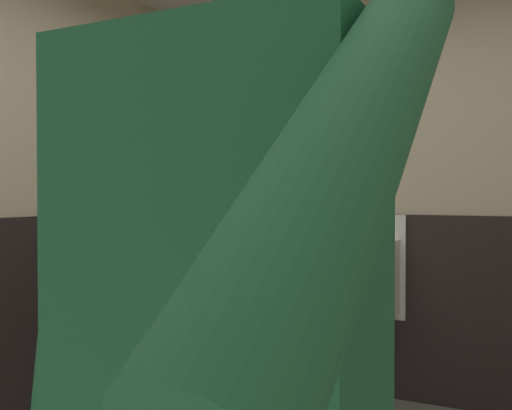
# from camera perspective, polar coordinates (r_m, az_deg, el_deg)

# --- Properties ---
(wall_back) EXTENTS (4.01, 0.12, 2.67)m
(wall_back) POSITION_cam_1_polar(r_m,az_deg,el_deg) (3.70, 12.91, 1.97)
(wall_back) COLOR beige
(wall_back) RESTS_ON ground_plane
(wainscot_band_back) EXTENTS (3.41, 0.03, 1.15)m
(wainscot_band_back) POSITION_cam_1_polar(r_m,az_deg,el_deg) (3.69, 12.58, -9.88)
(wainscot_band_back) COLOR black
(wainscot_band_back) RESTS_ON ground_plane
(urinal_solo) EXTENTS (0.40, 0.34, 1.24)m
(urinal_solo) POSITION_cam_1_polar(r_m,az_deg,el_deg) (3.53, 11.32, -7.06)
(urinal_solo) COLOR white
(urinal_solo) RESTS_ON ground_plane
(person) EXTENTS (0.63, 0.60, 1.75)m
(person) POSITION_cam_1_polar(r_m,az_deg,el_deg) (0.78, -3.95, -18.02)
(person) COLOR #2D3342
(person) RESTS_ON ground_plane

